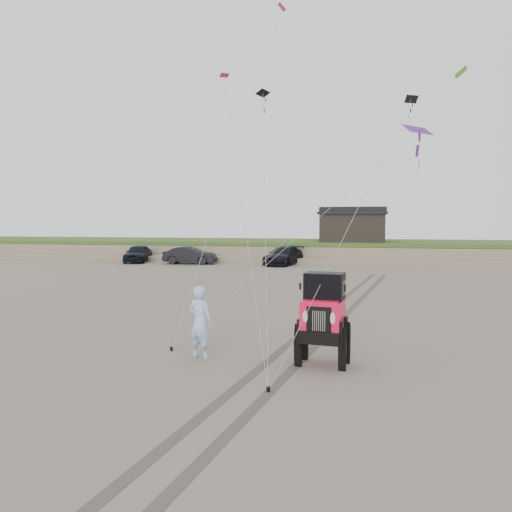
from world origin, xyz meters
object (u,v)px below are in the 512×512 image
Objects in this scene: cabin at (352,226)px; truck_a at (138,253)px; truck_b at (190,255)px; man at (200,322)px; jeep at (323,329)px; truck_c at (284,256)px.

cabin is 20.48m from truck_a.
truck_b is (-13.57, -8.59, -2.49)m from cabin.
truck_a is 5.25m from truck_b.
man is (15.44, -28.84, 0.20)m from truck_a.
truck_b is at bearing -20.06° from truck_a.
jeep is (18.73, -28.83, 0.16)m from truck_a.
jeep is at bearing -90.06° from cabin.
truck_c is (-5.53, -7.73, -2.47)m from cabin.
man is at bearing -73.46° from truck_a.
truck_a is 1.02× the size of truck_b.
jeep reaches higher than truck_a.
truck_c is at bearing -70.02° from man.
jeep is 3.29m from man.
truck_c reaches higher than truck_b.
truck_b is 29.88m from man.
jeep reaches higher than truck_c.
man reaches higher than truck_b.
truck_b is at bearing -54.33° from man.
cabin reaches higher than jeep.
truck_a is (-18.77, -7.82, -2.45)m from cabin.
jeep is 2.58× the size of man.
truck_a reaches higher than truck_c.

